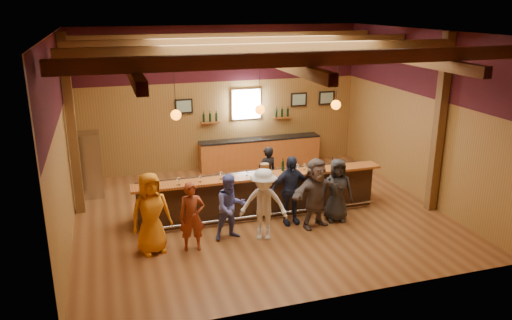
# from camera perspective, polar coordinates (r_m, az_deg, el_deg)

# --- Properties ---
(room) EXTENTS (9.04, 9.00, 4.52)m
(room) POSITION_cam_1_polar(r_m,az_deg,el_deg) (11.91, 0.35, 8.24)
(room) COLOR brown
(room) RESTS_ON ground
(bar_counter) EXTENTS (6.30, 1.07, 1.11)m
(bar_counter) POSITION_cam_1_polar(r_m,az_deg,el_deg) (12.71, 0.27, -3.75)
(bar_counter) COLOR black
(bar_counter) RESTS_ON ground
(back_bar_cabinet) EXTENTS (4.00, 0.52, 0.95)m
(back_bar_cabinet) POSITION_cam_1_polar(r_m,az_deg,el_deg) (16.29, 0.48, 0.90)
(back_bar_cabinet) COLOR #984B1B
(back_bar_cabinet) RESTS_ON ground
(window) EXTENTS (0.95, 0.09, 0.95)m
(window) POSITION_cam_1_polar(r_m,az_deg,el_deg) (16.01, -1.13, 6.41)
(window) COLOR silver
(window) RESTS_ON room
(framed_pictures) EXTENTS (5.35, 0.05, 0.45)m
(framed_pictures) POSITION_cam_1_polar(r_m,az_deg,el_deg) (16.25, 1.84, 6.75)
(framed_pictures) COLOR black
(framed_pictures) RESTS_ON room
(wine_shelves) EXTENTS (3.00, 0.18, 0.30)m
(wine_shelves) POSITION_cam_1_polar(r_m,az_deg,el_deg) (16.03, -1.05, 4.86)
(wine_shelves) COLOR #984B1B
(wine_shelves) RESTS_ON room
(pendant_lights) EXTENTS (4.24, 0.24, 1.37)m
(pendant_lights) POSITION_cam_1_polar(r_m,az_deg,el_deg) (11.95, 0.43, 5.81)
(pendant_lights) COLOR black
(pendant_lights) RESTS_ON room
(stainless_fridge) EXTENTS (0.70, 0.70, 1.80)m
(stainless_fridge) POSITION_cam_1_polar(r_m,az_deg,el_deg) (14.40, -18.62, -0.53)
(stainless_fridge) COLOR silver
(stainless_fridge) RESTS_ON ground
(customer_orange) EXTENTS (0.99, 0.77, 1.79)m
(customer_orange) POSITION_cam_1_polar(r_m,az_deg,el_deg) (10.81, -11.93, -5.97)
(customer_orange) COLOR orange
(customer_orange) RESTS_ON ground
(customer_redvest) EXTENTS (0.60, 0.43, 1.53)m
(customer_redvest) POSITION_cam_1_polar(r_m,az_deg,el_deg) (10.81, -7.33, -6.46)
(customer_redvest) COLOR maroon
(customer_redvest) RESTS_ON ground
(customer_denim) EXTENTS (0.81, 0.67, 1.53)m
(customer_denim) POSITION_cam_1_polar(r_m,az_deg,el_deg) (11.23, -2.91, -5.40)
(customer_denim) COLOR #545BA9
(customer_denim) RESTS_ON ground
(customer_white) EXTENTS (1.24, 1.01, 1.67)m
(customer_white) POSITION_cam_1_polar(r_m,az_deg,el_deg) (11.19, 0.88, -5.09)
(customer_white) COLOR silver
(customer_white) RESTS_ON ground
(customer_navy) EXTENTS (1.01, 0.45, 1.70)m
(customer_navy) POSITION_cam_1_polar(r_m,az_deg,el_deg) (11.98, 3.94, -3.47)
(customer_navy) COLOR #1D223A
(customer_navy) RESTS_ON ground
(customer_brown) EXTENTS (1.66, 0.92, 1.71)m
(customer_brown) POSITION_cam_1_polar(r_m,az_deg,el_deg) (11.85, 6.85, -3.78)
(customer_brown) COLOR #5B4D49
(customer_brown) RESTS_ON ground
(customer_dark) EXTENTS (0.87, 0.67, 1.58)m
(customer_dark) POSITION_cam_1_polar(r_m,az_deg,el_deg) (12.29, 9.24, -3.42)
(customer_dark) COLOR #252527
(customer_dark) RESTS_ON ground
(bartender) EXTENTS (0.61, 0.47, 1.49)m
(bartender) POSITION_cam_1_polar(r_m,az_deg,el_deg) (13.45, 1.30, -1.53)
(bartender) COLOR black
(bartender) RESTS_ON ground
(ice_bucket) EXTENTS (0.22, 0.22, 0.24)m
(ice_bucket) POSITION_cam_1_polar(r_m,az_deg,el_deg) (12.31, 1.00, -0.97)
(ice_bucket) COLOR brown
(ice_bucket) RESTS_ON bar_counter
(bottle_a) EXTENTS (0.08, 0.08, 0.35)m
(bottle_a) POSITION_cam_1_polar(r_m,az_deg,el_deg) (12.57, 3.98, -0.55)
(bottle_a) COLOR black
(bottle_a) RESTS_ON bar_counter
(bottle_b) EXTENTS (0.07, 0.07, 0.32)m
(bottle_b) POSITION_cam_1_polar(r_m,az_deg,el_deg) (12.50, 3.09, -0.67)
(bottle_b) COLOR black
(bottle_b) RESTS_ON bar_counter
(glass_a) EXTENTS (0.08, 0.08, 0.17)m
(glass_a) POSITION_cam_1_polar(r_m,az_deg,el_deg) (11.70, -12.06, -2.36)
(glass_a) COLOR silver
(glass_a) RESTS_ON bar_counter
(glass_b) EXTENTS (0.09, 0.09, 0.20)m
(glass_b) POSITION_cam_1_polar(r_m,az_deg,el_deg) (11.64, -8.83, -2.17)
(glass_b) COLOR silver
(glass_b) RESTS_ON bar_counter
(glass_c) EXTENTS (0.07, 0.07, 0.16)m
(glass_c) POSITION_cam_1_polar(r_m,az_deg,el_deg) (11.78, -6.40, -1.98)
(glass_c) COLOR silver
(glass_c) RESTS_ON bar_counter
(glass_d) EXTENTS (0.09, 0.09, 0.19)m
(glass_d) POSITION_cam_1_polar(r_m,az_deg,el_deg) (11.91, -4.04, -1.56)
(glass_d) COLOR silver
(glass_d) RESTS_ON bar_counter
(glass_e) EXTENTS (0.07, 0.07, 0.16)m
(glass_e) POSITION_cam_1_polar(r_m,az_deg,el_deg) (12.13, -1.04, -1.28)
(glass_e) COLOR silver
(glass_e) RESTS_ON bar_counter
(glass_f) EXTENTS (0.09, 0.09, 0.20)m
(glass_f) POSITION_cam_1_polar(r_m,az_deg,el_deg) (12.44, 4.72, -0.72)
(glass_f) COLOR silver
(glass_f) RESTS_ON bar_counter
(glass_g) EXTENTS (0.07, 0.07, 0.17)m
(glass_g) POSITION_cam_1_polar(r_m,az_deg,el_deg) (12.63, 5.54, -0.58)
(glass_g) COLOR silver
(glass_g) RESTS_ON bar_counter
(glass_h) EXTENTS (0.09, 0.09, 0.19)m
(glass_h) POSITION_cam_1_polar(r_m,az_deg,el_deg) (12.95, 9.31, -0.18)
(glass_h) COLOR silver
(glass_h) RESTS_ON bar_counter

